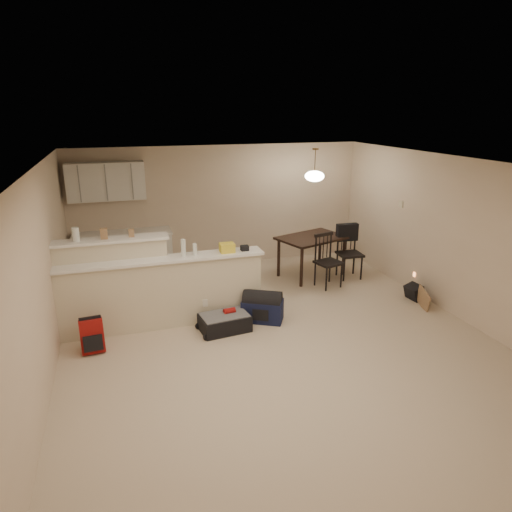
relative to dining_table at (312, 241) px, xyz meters
name	(u,v)px	position (x,y,z in m)	size (l,w,h in m)	color
room	(278,257)	(-1.54, -2.27, 0.55)	(7.00, 7.02, 2.50)	#C4B097
breakfast_bar	(145,289)	(-3.30, -1.29, -0.10)	(3.08, 0.58, 1.39)	beige
upper_cabinets	(106,181)	(-3.74, 1.05, 1.20)	(1.40, 0.34, 0.70)	white
kitchen_counter	(124,257)	(-3.54, 0.92, -0.25)	(1.80, 0.60, 0.90)	white
thermostat	(401,204)	(1.44, -0.72, 0.80)	(0.02, 0.12, 0.12)	beige
jar	(76,234)	(-4.19, -1.15, 0.79)	(0.10, 0.10, 0.20)	silver
cereal_box	(104,234)	(-3.81, -1.15, 0.77)	(0.10, 0.07, 0.16)	#946F4C
small_box	(131,233)	(-3.43, -1.15, 0.75)	(0.08, 0.06, 0.12)	#946F4C
bottle_a	(183,248)	(-2.71, -1.37, 0.52)	(0.07, 0.07, 0.26)	silver
bottle_b	(195,249)	(-2.54, -1.37, 0.48)	(0.06, 0.06, 0.18)	silver
bag_lump	(227,248)	(-2.04, -1.37, 0.46)	(0.22, 0.18, 0.14)	#946F4C
pouch	(245,248)	(-1.76, -1.37, 0.43)	(0.12, 0.10, 0.08)	#946F4C
dining_table	(312,241)	(0.00, 0.00, 0.00)	(1.48, 1.21, 0.80)	black
pendant_lamp	(315,176)	(0.00, 0.00, 1.29)	(0.36, 0.36, 0.62)	brown
dining_chair_near	(329,261)	(0.06, -0.65, -0.20)	(0.44, 0.42, 1.00)	black
dining_chair_far	(350,253)	(0.66, -0.34, -0.19)	(0.45, 0.43, 1.03)	black
suitcase	(225,323)	(-2.21, -1.80, -0.58)	(0.72, 0.47, 0.24)	black
red_backpack	(92,336)	(-4.09, -1.87, -0.47)	(0.31, 0.19, 0.46)	maroon
navy_duffel	(262,310)	(-1.56, -1.66, -0.53)	(0.63, 0.34, 0.34)	#121839
black_daypack	(414,292)	(1.23, -1.66, -0.57)	(0.30, 0.21, 0.26)	black
cardboard_sheet	(423,299)	(1.15, -2.01, -0.54)	(0.42, 0.02, 0.32)	#946F4C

